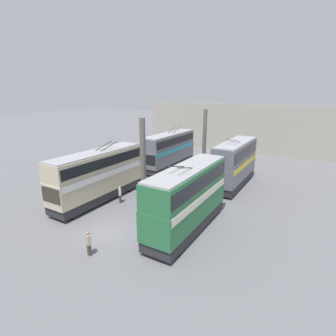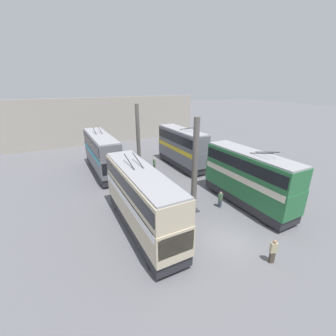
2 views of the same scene
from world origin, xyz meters
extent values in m
plane|color=slate|center=(0.00, 0.00, 0.00)|extent=(240.00, 240.00, 0.00)
cube|color=#A8A093|center=(33.51, 0.00, 4.26)|extent=(0.50, 36.00, 8.52)
cylinder|color=#605B56|center=(4.75, 0.00, 4.22)|extent=(0.50, 0.50, 8.44)
cube|color=#333338|center=(4.75, 0.00, 0.04)|extent=(0.91, 0.91, 0.08)
cylinder|color=#605B56|center=(18.40, 0.00, 4.22)|extent=(0.50, 0.50, 8.44)
cube|color=#333338|center=(18.40, 0.00, 0.04)|extent=(0.91, 0.91, 0.08)
cylinder|color=black|center=(6.77, -6.15, 0.51)|extent=(1.01, 0.30, 1.01)
cylinder|color=black|center=(6.77, -4.05, 0.51)|extent=(1.01, 0.30, 1.01)
cylinder|color=black|center=(0.23, -6.15, 0.51)|extent=(1.01, 0.30, 1.01)
cylinder|color=black|center=(0.23, -4.05, 0.51)|extent=(1.01, 0.30, 1.01)
cube|color=#28282D|center=(3.40, -5.10, 0.67)|extent=(9.34, 2.45, 0.78)
cube|color=#286B3D|center=(3.40, -5.10, 2.15)|extent=(9.54, 2.50, 2.19)
cube|color=silver|center=(3.40, -5.10, 2.97)|extent=(9.25, 2.54, 0.55)
cube|color=#286B3D|center=(3.40, -5.10, 4.15)|extent=(9.44, 2.42, 1.80)
cube|color=black|center=(3.40, -5.10, 4.24)|extent=(9.15, 2.51, 0.99)
cube|color=#9E9EA3|center=(3.40, -5.10, 5.12)|extent=(9.34, 2.25, 0.14)
cube|color=black|center=(8.11, -5.10, 2.37)|extent=(0.12, 2.30, 1.40)
cylinder|color=#282828|center=(2.21, -5.45, 5.48)|extent=(2.35, 0.07, 0.65)
cylinder|color=#282828|center=(2.21, -4.75, 5.48)|extent=(2.35, 0.07, 0.65)
cylinder|color=black|center=(18.62, -6.15, 0.48)|extent=(0.97, 0.30, 0.97)
cylinder|color=black|center=(18.62, -4.05, 0.48)|extent=(0.97, 0.30, 0.97)
cylinder|color=black|center=(12.37, -6.15, 0.48)|extent=(0.97, 0.30, 0.97)
cylinder|color=black|center=(12.37, -4.05, 0.48)|extent=(0.97, 0.30, 0.97)
cube|color=#28282D|center=(15.40, -5.10, 0.65)|extent=(9.06, 2.45, 0.77)
cube|color=slate|center=(15.40, -5.10, 2.04)|extent=(9.25, 2.50, 2.01)
cube|color=yellow|center=(15.40, -5.10, 2.77)|extent=(8.97, 2.54, 0.55)
cube|color=slate|center=(15.40, -5.10, 4.05)|extent=(9.16, 2.42, 2.00)
cube|color=black|center=(15.40, -5.10, 4.15)|extent=(8.88, 2.51, 1.10)
cube|color=#9E9EA3|center=(15.40, -5.10, 5.11)|extent=(9.06, 2.25, 0.14)
cube|color=black|center=(19.96, -5.10, 2.24)|extent=(0.12, 2.30, 1.29)
cylinder|color=#282828|center=(14.24, -5.45, 5.47)|extent=(2.35, 0.07, 0.65)
cylinder|color=#282828|center=(14.24, -4.75, 5.47)|extent=(2.35, 0.07, 0.65)
cylinder|color=black|center=(0.28, 4.05, 0.55)|extent=(1.10, 0.30, 1.10)
cylinder|color=black|center=(0.28, 6.15, 0.55)|extent=(1.10, 0.30, 1.10)
cylinder|color=black|center=(8.01, 4.05, 0.55)|extent=(1.10, 0.30, 1.10)
cylinder|color=black|center=(8.01, 6.15, 0.55)|extent=(1.10, 0.30, 1.10)
cube|color=#28282D|center=(4.25, 5.10, 0.70)|extent=(10.51, 2.45, 0.80)
cube|color=beige|center=(4.25, 5.10, 2.17)|extent=(10.73, 2.50, 2.14)
cube|color=white|center=(4.25, 5.10, 2.96)|extent=(10.40, 2.54, 0.55)
cube|color=beige|center=(4.25, 5.10, 4.08)|extent=(10.62, 2.42, 1.68)
cube|color=black|center=(4.25, 5.10, 4.16)|extent=(10.30, 2.51, 0.92)
cube|color=#9E9EA3|center=(4.25, 5.10, 4.99)|extent=(10.51, 2.25, 0.14)
cube|color=black|center=(-1.06, 5.10, 2.38)|extent=(0.12, 2.30, 1.37)
cylinder|color=#282828|center=(5.59, 4.75, 5.35)|extent=(2.35, 0.07, 0.65)
cylinder|color=#282828|center=(5.59, 5.45, 5.35)|extent=(2.35, 0.07, 0.65)
cylinder|color=black|center=(14.07, 4.05, 0.52)|extent=(1.04, 0.30, 1.04)
cylinder|color=black|center=(14.07, 6.15, 0.52)|extent=(1.04, 0.30, 1.04)
cylinder|color=black|center=(21.69, 4.05, 0.52)|extent=(1.04, 0.30, 1.04)
cylinder|color=black|center=(21.69, 6.15, 0.52)|extent=(1.04, 0.30, 1.04)
cube|color=#28282D|center=(17.98, 5.10, 0.68)|extent=(10.41, 2.45, 0.78)
cube|color=slate|center=(17.98, 5.10, 2.12)|extent=(10.62, 2.50, 2.11)
cube|color=teal|center=(17.98, 5.10, 2.90)|extent=(10.30, 2.54, 0.55)
cube|color=slate|center=(17.98, 5.10, 4.01)|extent=(10.52, 2.42, 1.67)
cube|color=black|center=(17.98, 5.10, 4.10)|extent=(10.20, 2.51, 0.92)
cube|color=#9E9EA3|center=(17.98, 5.10, 4.92)|extent=(10.41, 2.25, 0.14)
cube|color=black|center=(12.73, 5.10, 2.33)|extent=(0.12, 2.30, 1.35)
cylinder|color=#282828|center=(19.31, 4.75, 5.28)|extent=(2.35, 0.07, 0.65)
cylinder|color=#282828|center=(19.31, 5.45, 5.28)|extent=(2.35, 0.07, 0.65)
cube|color=#384251|center=(4.12, -2.57, 0.37)|extent=(0.27, 0.34, 0.74)
cube|color=#4C7051|center=(4.12, -2.57, 1.06)|extent=(0.34, 0.47, 0.64)
sphere|color=tan|center=(4.12, -2.57, 1.49)|extent=(0.21, 0.21, 0.21)
cube|color=#473D33|center=(15.61, -1.06, 0.39)|extent=(0.32, 0.23, 0.78)
cube|color=#4C7051|center=(15.61, -1.06, 1.12)|extent=(0.44, 0.28, 0.68)
sphere|color=tan|center=(15.61, -1.06, 1.57)|extent=(0.22, 0.22, 0.22)
cube|color=#473D33|center=(-2.89, -0.97, 0.40)|extent=(0.29, 0.35, 0.81)
cube|color=tan|center=(-2.89, -0.97, 1.16)|extent=(0.37, 0.48, 0.70)
sphere|color=#A37A5B|center=(-2.89, -0.97, 1.63)|extent=(0.23, 0.23, 0.23)
cube|color=#2D2D33|center=(4.85, 2.99, 0.39)|extent=(0.36, 0.35, 0.78)
cube|color=beige|center=(4.85, 2.99, 1.12)|extent=(0.47, 0.46, 0.68)
sphere|color=beige|center=(4.85, 2.99, 1.57)|extent=(0.22, 0.22, 0.22)
cylinder|color=#933828|center=(13.19, 2.36, 0.41)|extent=(0.57, 0.57, 0.83)
cylinder|color=#933828|center=(13.19, 2.36, 0.41)|extent=(0.60, 0.60, 0.04)
camera|label=1|loc=(-13.30, -13.29, 10.50)|focal=28.00mm
camera|label=2|loc=(-9.95, 10.26, 10.88)|focal=24.00mm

